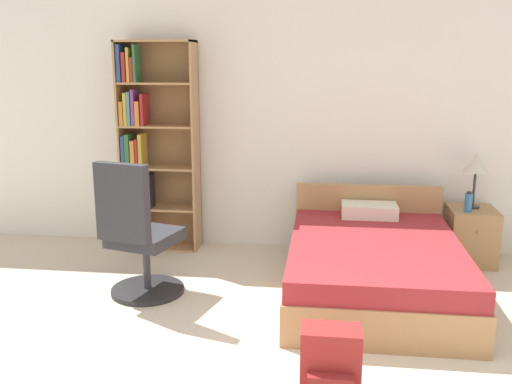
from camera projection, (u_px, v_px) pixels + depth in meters
wall_back at (310, 118)px, 5.56m from camera, size 9.00×0.06×2.60m
bookshelf at (149, 149)px, 5.59m from camera, size 0.75×0.30×2.04m
bed at (373, 264)px, 4.64m from camera, size 1.36×1.94×0.71m
office_chair at (138, 239)px, 4.48m from camera, size 0.59×0.66×1.12m
nightstand at (470, 236)px, 5.32m from camera, size 0.42×0.49×0.52m
table_lamp at (476, 165)px, 5.20m from camera, size 0.23×0.23×0.51m
water_bottle at (468, 202)px, 5.13m from camera, size 0.07×0.07×0.19m
backpack_red at (331, 366)px, 3.18m from camera, size 0.34×0.27×0.42m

